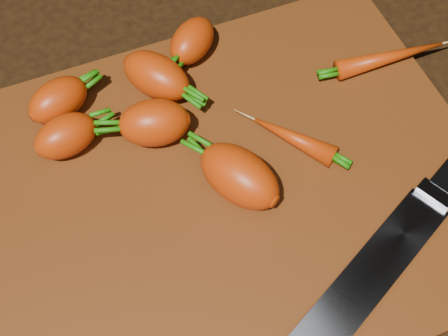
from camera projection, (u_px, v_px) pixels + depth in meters
name	position (u px, v px, depth m)	size (l,w,h in m)	color
ground	(228.00, 194.00, 0.61)	(2.00, 2.00, 0.01)	black
cutting_board	(228.00, 189.00, 0.61)	(0.50, 0.40, 0.01)	#612E0F
carrot_0	(58.00, 100.00, 0.63)	(0.06, 0.04, 0.04)	#BF380C
carrot_1	(154.00, 123.00, 0.61)	(0.07, 0.05, 0.05)	#BF380C
carrot_2	(156.00, 76.00, 0.64)	(0.08, 0.05, 0.05)	#BF380C
carrot_3	(239.00, 176.00, 0.58)	(0.09, 0.05, 0.05)	#BF380C
carrot_4	(192.00, 41.00, 0.67)	(0.06, 0.04, 0.04)	#BF380C
carrot_5	(66.00, 136.00, 0.61)	(0.06, 0.04, 0.04)	#BF380C
carrot_6	(390.00, 57.00, 0.67)	(0.12, 0.02, 0.02)	#BF380C
carrot_7	(294.00, 138.00, 0.61)	(0.09, 0.02, 0.02)	#BF380C
knife	(377.00, 267.00, 0.55)	(0.34, 0.19, 0.02)	gray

